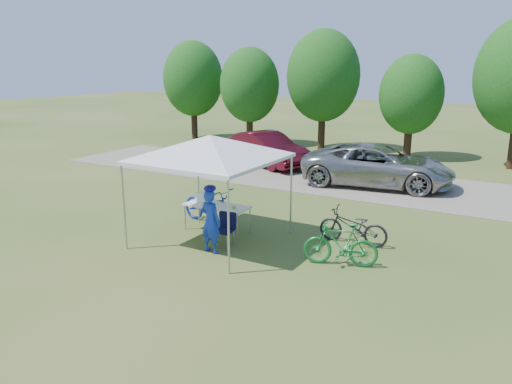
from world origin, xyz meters
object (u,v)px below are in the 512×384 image
cooler (205,198)px  bike_dark (353,226)px  folding_table (217,207)px  sedan (267,149)px  bike_green (341,244)px  minivan (377,165)px  cyclist (211,221)px  bike_blue (211,205)px  folding_chair (226,226)px

cooler → bike_dark: size_ratio=0.24×
folding_table → sedan: bearing=110.3°
bike_green → minivan: minivan is taller
sedan → cooler: bearing=-138.5°
folding_table → bike_dark: bike_dark is taller
cyclist → bike_green: (2.98, 0.77, -0.27)m
bike_blue → minivan: minivan is taller
minivan → bike_blue: bearing=149.5°
folding_chair → cooler: (-1.17, 0.79, 0.39)m
cooler → bike_dark: bearing=13.0°
bike_blue → sedan: (-2.59, 7.98, 0.22)m
bike_dark → bike_green: bearing=5.9°
folding_table → cooler: size_ratio=4.23×
folding_chair → minivan: minivan is taller
folding_chair → cyclist: 0.63m
bike_green → minivan: (-1.51, 7.77, 0.27)m
folding_chair → cyclist: cyclist is taller
minivan → sedan: minivan is taller
bike_blue → folding_table: bearing=-122.3°
folding_chair → bike_green: bike_green is taller
folding_table → cyclist: size_ratio=1.15×
folding_chair → bike_green: (2.93, 0.21, 0.01)m
cooler → sedan: sedan is taller
bike_green → minivan: 7.92m
bike_blue → bike_green: bike_blue is taller
folding_table → bike_green: bike_green is taller
cooler → bike_blue: (-0.15, 0.46, -0.36)m
bike_blue → folding_chair: bearing=-124.5°
folding_chair → bike_blue: size_ratio=0.42×
cooler → bike_blue: 0.60m
cyclist → bike_green: size_ratio=0.93×
folding_chair → cyclist: (-0.06, -0.56, 0.28)m
folding_table → cyclist: cyclist is taller
minivan → bike_green: bearing=-177.3°
cooler → bike_blue: bearing=108.3°
sedan → minivan: bearing=-79.7°
cyclist → bike_green: 3.09m
cyclist → minivan: 8.67m
cooler → sedan: (-2.75, 8.44, -0.14)m
folding_table → sedan: 8.99m
bike_blue → bike_green: (4.25, -1.04, -0.03)m
cyclist → bike_blue: cyclist is taller
bike_dark → cooler: bearing=-79.8°
cyclist → minivan: cyclist is taller
bike_dark → sedan: size_ratio=0.40×
sedan → bike_dark: bearing=-115.3°
folding_table → bike_green: 3.77m
bike_dark → folding_chair: bearing=-60.8°
folding_chair → folding_table: bearing=128.1°
cyclist → folding_table: bearing=-54.3°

